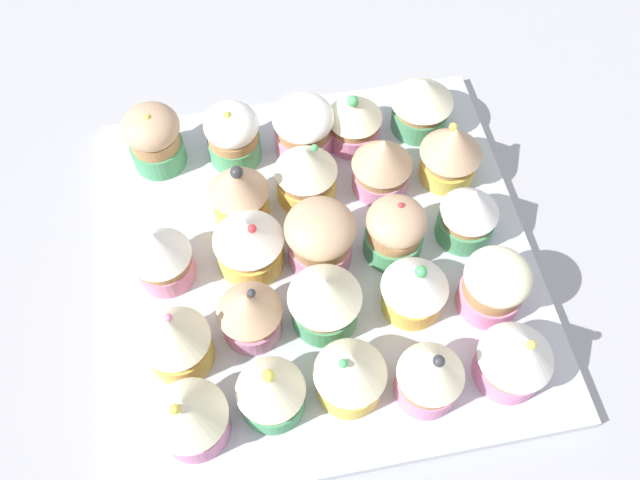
% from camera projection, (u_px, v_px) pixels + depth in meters
% --- Properties ---
extents(ground_plane, '(1.80, 1.80, 0.03)m').
position_uv_depth(ground_plane, '(320.00, 270.00, 0.67)').
color(ground_plane, '#9E9EA3').
extents(baking_tray, '(0.40, 0.40, 0.01)m').
position_uv_depth(baking_tray, '(320.00, 259.00, 0.65)').
color(baking_tray, silver).
rests_on(baking_tray, ground_plane).
extents(cupcake_0, '(0.06, 0.06, 0.08)m').
position_uv_depth(cupcake_0, '(516.00, 356.00, 0.55)').
color(cupcake_0, pink).
rests_on(cupcake_0, baking_tray).
extents(cupcake_1, '(0.06, 0.06, 0.07)m').
position_uv_depth(cupcake_1, '(494.00, 285.00, 0.59)').
color(cupcake_1, pink).
rests_on(cupcake_1, baking_tray).
extents(cupcake_2, '(0.05, 0.05, 0.07)m').
position_uv_depth(cupcake_2, '(468.00, 211.00, 0.63)').
color(cupcake_2, '#4C9E6B').
rests_on(cupcake_2, baking_tray).
extents(cupcake_3, '(0.06, 0.06, 0.07)m').
position_uv_depth(cupcake_3, '(451.00, 152.00, 0.66)').
color(cupcake_3, '#EFC651').
rests_on(cupcake_3, baking_tray).
extents(cupcake_4, '(0.06, 0.06, 0.07)m').
position_uv_depth(cupcake_4, '(422.00, 103.00, 0.70)').
color(cupcake_4, '#4C9E6B').
rests_on(cupcake_4, baking_tray).
extents(cupcake_5, '(0.06, 0.06, 0.08)m').
position_uv_depth(cupcake_5, '(431.00, 374.00, 0.54)').
color(cupcake_5, pink).
rests_on(cupcake_5, baking_tray).
extents(cupcake_6, '(0.06, 0.06, 0.07)m').
position_uv_depth(cupcake_6, '(415.00, 287.00, 0.59)').
color(cupcake_6, '#EFC651').
rests_on(cupcake_6, baking_tray).
extents(cupcake_7, '(0.06, 0.06, 0.07)m').
position_uv_depth(cupcake_7, '(395.00, 231.00, 0.62)').
color(cupcake_7, '#4C9E6B').
rests_on(cupcake_7, baking_tray).
extents(cupcake_8, '(0.06, 0.06, 0.07)m').
position_uv_depth(cupcake_8, '(382.00, 163.00, 0.65)').
color(cupcake_8, pink).
rests_on(cupcake_8, baking_tray).
extents(cupcake_9, '(0.06, 0.06, 0.07)m').
position_uv_depth(cupcake_9, '(354.00, 118.00, 0.69)').
color(cupcake_9, pink).
rests_on(cupcake_9, baking_tray).
extents(cupcake_10, '(0.06, 0.06, 0.08)m').
position_uv_depth(cupcake_10, '(346.00, 373.00, 0.54)').
color(cupcake_10, '#EFC651').
rests_on(cupcake_10, baking_tray).
extents(cupcake_11, '(0.06, 0.06, 0.07)m').
position_uv_depth(cupcake_11, '(325.00, 299.00, 0.58)').
color(cupcake_11, '#4C9E6B').
rests_on(cupcake_11, baking_tray).
extents(cupcake_12, '(0.06, 0.06, 0.07)m').
position_uv_depth(cupcake_12, '(323.00, 234.00, 0.61)').
color(cupcake_12, pink).
rests_on(cupcake_12, baking_tray).
extents(cupcake_13, '(0.06, 0.06, 0.07)m').
position_uv_depth(cupcake_13, '(311.00, 172.00, 0.65)').
color(cupcake_13, '#EFC651').
rests_on(cupcake_13, baking_tray).
extents(cupcake_14, '(0.06, 0.06, 0.06)m').
position_uv_depth(cupcake_14, '(303.00, 127.00, 0.68)').
color(cupcake_14, pink).
rests_on(cupcake_14, baking_tray).
extents(cupcake_15, '(0.06, 0.06, 0.07)m').
position_uv_depth(cupcake_15, '(271.00, 390.00, 0.54)').
color(cupcake_15, '#4C9E6B').
rests_on(cupcake_15, baking_tray).
extents(cupcake_16, '(0.06, 0.06, 0.07)m').
position_uv_depth(cupcake_16, '(250.00, 312.00, 0.58)').
color(cupcake_16, pink).
rests_on(cupcake_16, baking_tray).
extents(cupcake_17, '(0.06, 0.06, 0.07)m').
position_uv_depth(cupcake_17, '(249.00, 242.00, 0.61)').
color(cupcake_17, '#EFC651').
rests_on(cupcake_17, baking_tray).
extents(cupcake_18, '(0.06, 0.06, 0.08)m').
position_uv_depth(cupcake_18, '(239.00, 190.00, 0.63)').
color(cupcake_18, '#EFC651').
rests_on(cupcake_18, baking_tray).
extents(cupcake_19, '(0.05, 0.05, 0.07)m').
position_uv_depth(cupcake_19, '(233.00, 134.00, 0.68)').
color(cupcake_19, '#4C9E6B').
rests_on(cupcake_19, baking_tray).
extents(cupcake_20, '(0.06, 0.06, 0.08)m').
position_uv_depth(cupcake_20, '(189.00, 415.00, 0.53)').
color(cupcake_20, pink).
rests_on(cupcake_20, baking_tray).
extents(cupcake_21, '(0.06, 0.06, 0.08)m').
position_uv_depth(cupcake_21, '(175.00, 338.00, 0.56)').
color(cupcake_21, '#EFC651').
rests_on(cupcake_21, baking_tray).
extents(cupcake_22, '(0.06, 0.06, 0.07)m').
position_uv_depth(cupcake_22, '(161.00, 254.00, 0.60)').
color(cupcake_22, pink).
rests_on(cupcake_22, baking_tray).
extents(cupcake_23, '(0.06, 0.06, 0.07)m').
position_uv_depth(cupcake_23, '(154.00, 138.00, 0.67)').
color(cupcake_23, '#4C9E6B').
rests_on(cupcake_23, baking_tray).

